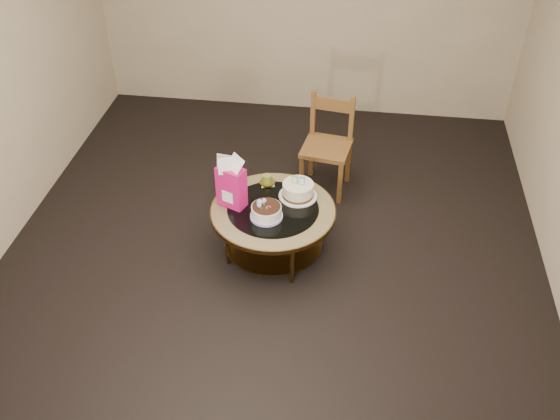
# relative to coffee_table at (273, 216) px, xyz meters

# --- Properties ---
(ground) EXTENTS (5.00, 5.00, 0.00)m
(ground) POSITION_rel_coffee_table_xyz_m (-0.00, 0.00, -0.38)
(ground) COLOR black
(ground) RESTS_ON ground
(room_walls) EXTENTS (4.52, 5.02, 2.61)m
(room_walls) POSITION_rel_coffee_table_xyz_m (-0.00, 0.00, 1.16)
(room_walls) COLOR #C2AF93
(room_walls) RESTS_ON ground
(coffee_table) EXTENTS (1.02, 1.02, 0.46)m
(coffee_table) POSITION_rel_coffee_table_xyz_m (0.00, 0.00, 0.00)
(coffee_table) COLOR brown
(coffee_table) RESTS_ON ground
(decorated_cake) EXTENTS (0.26, 0.26, 0.15)m
(decorated_cake) POSITION_rel_coffee_table_xyz_m (-0.04, -0.12, 0.13)
(decorated_cake) COLOR #B39ADA
(decorated_cake) RESTS_ON coffee_table
(cream_cake) EXTENTS (0.32, 0.32, 0.20)m
(cream_cake) POSITION_rel_coffee_table_xyz_m (0.18, 0.19, 0.14)
(cream_cake) COLOR white
(cream_cake) RESTS_ON coffee_table
(gift_bag) EXTENTS (0.26, 0.22, 0.45)m
(gift_bag) POSITION_rel_coffee_table_xyz_m (-0.33, 0.01, 0.30)
(gift_bag) COLOR #E71570
(gift_bag) RESTS_ON coffee_table
(pillar_candle) EXTENTS (0.14, 0.14, 0.10)m
(pillar_candle) POSITION_rel_coffee_table_xyz_m (-0.10, 0.33, 0.11)
(pillar_candle) COLOR #DFC75C
(pillar_candle) RESTS_ON coffee_table
(dining_chair) EXTENTS (0.48, 0.48, 0.92)m
(dining_chair) POSITION_rel_coffee_table_xyz_m (0.36, 0.99, 0.09)
(dining_chair) COLOR brown
(dining_chair) RESTS_ON ground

